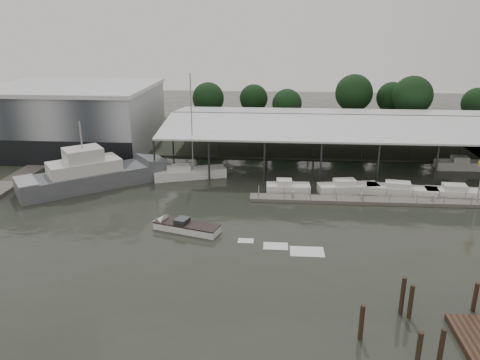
{
  "coord_description": "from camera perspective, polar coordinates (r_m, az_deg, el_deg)",
  "views": [
    {
      "loc": [
        3.67,
        -41.66,
        19.98
      ],
      "look_at": [
        -0.16,
        9.54,
        2.5
      ],
      "focal_mm": 35.0,
      "sensor_mm": 36.0,
      "label": 1
    }
  ],
  "objects": [
    {
      "name": "trawler_dock",
      "position": [
        67.98,
        -25.65,
        0.02
      ],
      "size": [
        3.0,
        18.0,
        0.5
      ],
      "color": "#5E5953",
      "rests_on": "ground"
    },
    {
      "name": "land_strip_west",
      "position": [
        86.24,
        -26.35,
        3.5
      ],
      "size": [
        20.0,
        40.0,
        0.3
      ],
      "color": "#353B2C",
      "rests_on": "ground"
    },
    {
      "name": "horizon_tree_line",
      "position": [
        92.74,
        16.45,
        9.5
      ],
      "size": [
        69.18,
        11.99,
        10.75
      ],
      "color": "#312015",
      "rests_on": "ground"
    },
    {
      "name": "ground",
      "position": [
        46.35,
        -0.69,
        -6.74
      ],
      "size": [
        200.0,
        200.0,
        0.0
      ],
      "primitive_type": "plane",
      "color": "#252A22",
      "rests_on": "ground"
    },
    {
      "name": "moored_cruiser_1",
      "position": [
        58.91,
        13.0,
        -0.9
      ],
      "size": [
        7.64,
        3.41,
        1.7
      ],
      "rotation": [
        0.0,
        0.0,
        0.17
      ],
      "color": "white",
      "rests_on": "ground"
    },
    {
      "name": "moored_cruiser_3",
      "position": [
        61.36,
        24.99,
        -1.43
      ],
      "size": [
        7.75,
        2.75,
        1.7
      ],
      "rotation": [
        0.0,
        0.0,
        -0.07
      ],
      "color": "white",
      "rests_on": "ground"
    },
    {
      "name": "moored_cruiser_2",
      "position": [
        59.8,
        19.03,
        -1.17
      ],
      "size": [
        8.49,
        3.54,
        1.7
      ],
      "rotation": [
        0.0,
        0.0,
        -0.17
      ],
      "color": "white",
      "rests_on": "ground"
    },
    {
      "name": "covered_boat_shed",
      "position": [
        72.27,
        14.94,
        7.12
      ],
      "size": [
        58.24,
        24.0,
        6.96
      ],
      "color": "silver",
      "rests_on": "ground"
    },
    {
      "name": "moored_cruiser_0",
      "position": [
        57.61,
        5.82,
        -0.94
      ],
      "size": [
        5.35,
        2.36,
        1.7
      ],
      "rotation": [
        0.0,
        0.0,
        0.03
      ],
      "color": "white",
      "rests_on": "ground"
    },
    {
      "name": "floating_dock",
      "position": [
        56.47,
        15.58,
        -2.43
      ],
      "size": [
        28.0,
        2.0,
        1.4
      ],
      "color": "#5E5953",
      "rests_on": "ground"
    },
    {
      "name": "white_sailboat",
      "position": [
        63.16,
        -6.29,
        0.87
      ],
      "size": [
        9.93,
        5.5,
        13.98
      ],
      "rotation": [
        0.0,
        0.0,
        0.32
      ],
      "color": "white",
      "rests_on": "ground"
    },
    {
      "name": "mooring_pilings",
      "position": [
        34.57,
        20.77,
        -15.86
      ],
      "size": [
        9.04,
        6.74,
        3.54
      ],
      "color": "#36281B",
      "rests_on": "ground"
    },
    {
      "name": "grey_trawler",
      "position": [
        62.02,
        -17.26,
        0.67
      ],
      "size": [
        17.88,
        15.19,
        8.84
      ],
      "rotation": [
        0.0,
        0.0,
        0.65
      ],
      "color": "#575B60",
      "rests_on": "ground"
    },
    {
      "name": "speedboat_underway",
      "position": [
        47.71,
        -7.15,
        -5.6
      ],
      "size": [
        17.9,
        7.11,
        2.0
      ],
      "rotation": [
        0.0,
        0.0,
        2.84
      ],
      "color": "white",
      "rests_on": "ground"
    },
    {
      "name": "storage_warehouse",
      "position": [
        79.66,
        -19.39,
        7.11
      ],
      "size": [
        24.5,
        20.5,
        10.5
      ],
      "color": "#A4A9AF",
      "rests_on": "ground"
    },
    {
      "name": "land_strip_far",
      "position": [
        86.07,
        1.72,
        5.44
      ],
      "size": [
        140.0,
        30.0,
        0.3
      ],
      "color": "#353B2C",
      "rests_on": "ground"
    }
  ]
}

